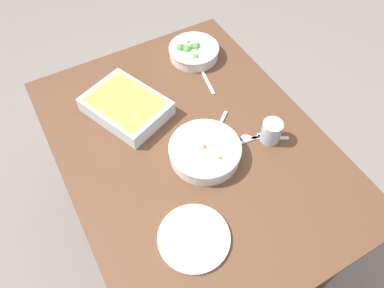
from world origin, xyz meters
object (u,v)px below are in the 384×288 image
object	(u,v)px
spoon_by_stew	(216,133)
fork_on_table	(251,139)
baking_dish	(126,106)
spoon_spare	(257,138)
drink_cup	(271,132)
spoon_by_broccoli	(204,75)
broccoli_bowl	(194,51)
stew_bowl	(205,151)
side_plate	(194,238)

from	to	relation	value
spoon_by_stew	fork_on_table	world-z (taller)	spoon_by_stew
baking_dish	spoon_spare	bearing A→B (deg)	45.88
baking_dish	drink_cup	bearing A→B (deg)	47.02
spoon_by_broccoli	broccoli_bowl	bearing A→B (deg)	170.30
stew_bowl	side_plate	world-z (taller)	stew_bowl
spoon_by_stew	baking_dish	bearing A→B (deg)	-136.97
spoon_by_broccoli	baking_dish	bearing A→B (deg)	-85.88
baking_dish	spoon_spare	distance (m)	0.50
broccoli_bowl	spoon_by_stew	size ratio (longest dim) A/B	1.44
drink_cup	fork_on_table	xyz separation A→B (m)	(-0.03, -0.06, -0.04)
broccoli_bowl	baking_dish	distance (m)	0.41
broccoli_bowl	fork_on_table	xyz separation A→B (m)	(0.49, -0.04, -0.03)
stew_bowl	spoon_by_broccoli	xyz separation A→B (m)	(-0.35, 0.20, -0.03)
spoon_by_stew	spoon_spare	xyz separation A→B (m)	(0.09, 0.12, 0.00)
stew_bowl	spoon_spare	size ratio (longest dim) A/B	1.56
drink_cup	side_plate	size ratio (longest dim) A/B	0.39
spoon_by_stew	spoon_spare	size ratio (longest dim) A/B	0.93
stew_bowl	baking_dish	xyz separation A→B (m)	(-0.32, -0.16, 0.00)
stew_bowl	broccoli_bowl	distance (m)	0.52
broccoli_bowl	spoon_by_broccoli	bearing A→B (deg)	-9.70
stew_bowl	fork_on_table	xyz separation A→B (m)	(0.02, 0.18, -0.03)
spoon_by_broccoli	fork_on_table	bearing A→B (deg)	-3.03
spoon_by_broccoli	side_plate	bearing A→B (deg)	-32.87
spoon_by_stew	fork_on_table	xyz separation A→B (m)	(0.09, 0.10, -0.00)
broccoli_bowl	spoon_by_broccoli	size ratio (longest dim) A/B	1.23
broccoli_bowl	side_plate	bearing A→B (deg)	-29.36
broccoli_bowl	spoon_by_stew	world-z (taller)	broccoli_bowl
stew_bowl	spoon_spare	world-z (taller)	stew_bowl
baking_dish	side_plate	xyz separation A→B (m)	(0.57, -0.03, -0.03)
side_plate	spoon_by_stew	xyz separation A→B (m)	(-0.31, 0.27, -0.00)
baking_dish	spoon_by_broccoli	size ratio (longest dim) A/B	2.05
drink_cup	side_plate	xyz separation A→B (m)	(0.20, -0.42, -0.03)
broccoli_bowl	drink_cup	distance (m)	0.52
drink_cup	spoon_by_stew	distance (m)	0.20
side_plate	broccoli_bowl	bearing A→B (deg)	150.64
side_plate	stew_bowl	bearing A→B (deg)	143.35
fork_on_table	spoon_spare	bearing A→B (deg)	73.78
spoon_by_stew	spoon_spare	bearing A→B (deg)	52.49
stew_bowl	spoon_spare	distance (m)	0.21
baking_dish	side_plate	size ratio (longest dim) A/B	1.64
broccoli_bowl	spoon_by_stew	bearing A→B (deg)	-18.67
drink_cup	side_plate	world-z (taller)	drink_cup
side_plate	fork_on_table	world-z (taller)	side_plate
broccoli_bowl	spoon_spare	xyz separation A→B (m)	(0.50, -0.02, -0.03)
side_plate	spoon_spare	world-z (taller)	side_plate
side_plate	spoon_spare	bearing A→B (deg)	119.26
broccoli_bowl	fork_on_table	bearing A→B (deg)	-4.75
broccoli_bowl	baking_dish	world-z (taller)	broccoli_bowl
stew_bowl	spoon_spare	bearing A→B (deg)	82.45
side_plate	spoon_spare	size ratio (longest dim) A/B	1.36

